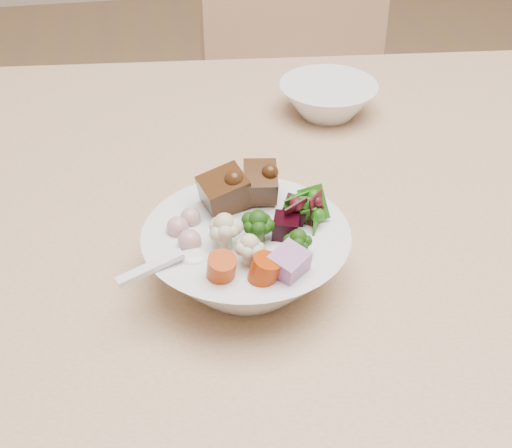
% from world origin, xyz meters
% --- Properties ---
extents(chair_far, '(0.46, 0.46, 0.88)m').
position_xyz_m(chair_far, '(-0.05, 0.71, 0.50)').
color(chair_far, tan).
rests_on(chair_far, ground).
extents(food_bowl, '(0.19, 0.19, 0.10)m').
position_xyz_m(food_bowl, '(-0.32, -0.06, 0.80)').
color(food_bowl, silver).
rests_on(food_bowl, dining_table).
extents(soup_spoon, '(0.09, 0.04, 0.02)m').
position_xyz_m(soup_spoon, '(-0.38, -0.09, 0.82)').
color(soup_spoon, silver).
rests_on(soup_spoon, food_bowl).
extents(side_bowl, '(0.13, 0.13, 0.04)m').
position_xyz_m(side_bowl, '(-0.16, 0.26, 0.78)').
color(side_bowl, silver).
rests_on(side_bowl, dining_table).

